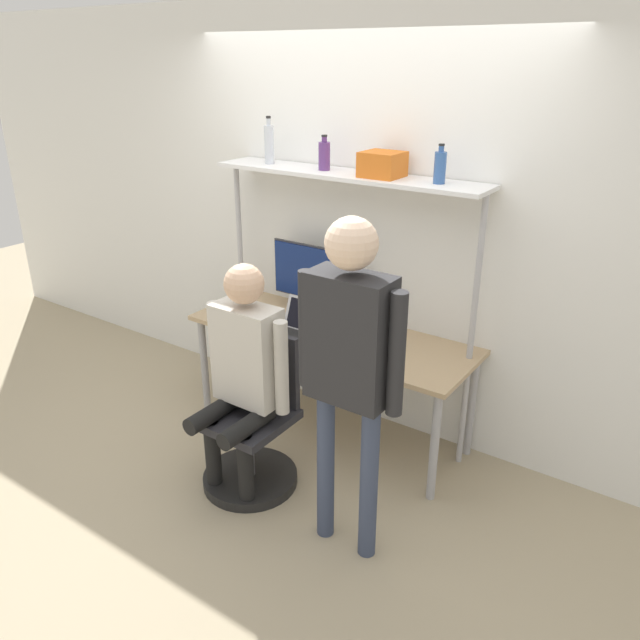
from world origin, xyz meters
The scene contains 14 objects.
ground_plane centered at (0.00, 0.00, 0.00)m, with size 12.00×12.00×0.00m, color tan.
wall_back centered at (0.00, 0.71, 1.35)m, with size 8.00×0.06×2.70m.
desk centered at (0.00, 0.35, 0.65)m, with size 1.89×0.66×0.73m.
shelf_unit centered at (0.00, 0.51, 1.50)m, with size 1.79×0.32×1.71m.
monitor centered at (-0.27, 0.50, 1.00)m, with size 0.57×0.22×0.49m.
laptop centered at (-0.11, 0.24, 0.78)m, with size 0.36×0.22×0.21m.
cell_phone centered at (0.19, 0.26, 0.73)m, with size 0.07×0.15×0.01m.
office_chair centered at (-0.06, -0.36, 0.28)m, with size 0.56×0.56×0.92m.
person_seated centered at (-0.06, -0.41, 0.80)m, with size 0.55×0.47×1.36m.
person_standing centered at (0.67, -0.50, 1.12)m, with size 0.56×0.24×1.74m.
bottle_clear centered at (-0.58, 0.51, 1.84)m, with size 0.06×0.06×0.30m.
bottle_purple centered at (-0.15, 0.51, 1.80)m, with size 0.07×0.07×0.21m.
bottle_blue centered at (0.60, 0.51, 1.80)m, with size 0.07×0.07×0.21m.
storage_box centered at (0.25, 0.51, 1.78)m, with size 0.23×0.21×0.14m.
Camera 1 is at (2.02, -2.68, 2.36)m, focal length 35.00 mm.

